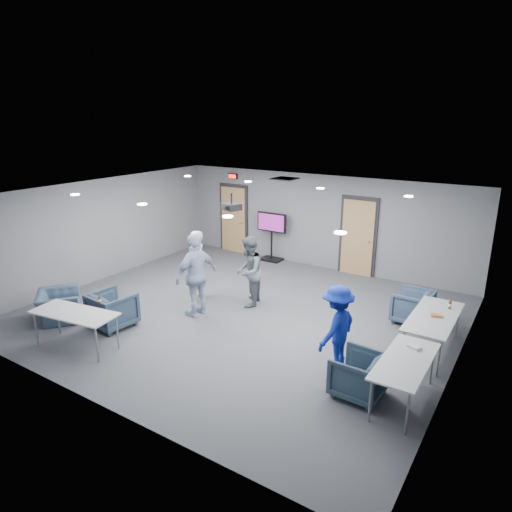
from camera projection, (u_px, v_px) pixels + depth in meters
The scene contains 28 objects.
floor at pixel (241, 313), 10.33m from camera, with size 9.00×9.00×0.00m, color #3E4146.
ceiling at pixel (240, 195), 9.53m from camera, with size 9.00×9.00×0.00m, color silver.
wall_back at pixel (319, 222), 13.14m from camera, with size 9.00×0.02×2.70m, color slate.
wall_front at pixel (87, 324), 6.72m from camera, with size 9.00×0.02×2.70m, color slate.
wall_left at pixel (103, 229), 12.26m from camera, with size 0.02×8.00×2.70m, color slate.
wall_right at pixel (462, 300), 7.60m from camera, with size 0.02×8.00×2.70m, color slate.
door_left at pixel (234, 219), 14.74m from camera, with size 1.06×0.17×2.24m.
door_right at pixel (358, 237), 12.57m from camera, with size 1.06×0.17×2.24m.
exit_sign at pixel (233, 176), 14.31m from camera, with size 0.32×0.08×0.16m.
hvac_diffuser at pixel (285, 179), 12.04m from camera, with size 0.60×0.60×0.03m, color black.
downlights at pixel (240, 196), 9.53m from camera, with size 6.18×3.78×0.02m.
person_a at pixel (196, 266), 10.88m from camera, with size 0.62×0.41×1.71m, color #9A9D9A.
person_b at pixel (249, 272), 10.54m from camera, with size 0.81×0.63×1.67m, color slate.
person_c at pixel (196, 275), 10.01m from camera, with size 1.09×0.46×1.86m, color #A9BADA.
person_d at pixel (337, 327), 7.94m from camera, with size 0.99×0.57×1.53m, color navy.
chair_right_a at pixel (412, 306), 9.80m from camera, with size 0.77×0.79×0.72m, color #3D516B.
chair_right_c at pixel (358, 375), 7.22m from camera, with size 0.76×0.78×0.71m, color #314455.
chair_front_a at pixel (113, 310), 9.59m from camera, with size 0.82×0.84×0.77m, color #314255.
chair_front_b at pixel (59, 306), 9.95m from camera, with size 0.97×0.85×0.63m, color #384B61.
table_right_a at pixel (434, 318), 8.48m from camera, with size 0.78×1.86×0.73m.
table_right_b at pixel (405, 363), 6.95m from camera, with size 0.69×1.66×0.73m.
table_front_left at pixel (74, 315), 8.63m from camera, with size 1.77×0.94×0.73m.
bottle_front at pixel (100, 300), 8.98m from camera, with size 0.06×0.06×0.22m.
bottle_right at pixel (450, 305), 8.75m from camera, with size 0.06×0.06×0.22m.
snack_box at pixel (436, 315), 8.43m from camera, with size 0.19×0.13×0.04m, color #BF5F2F.
wrapper at pixel (414, 347), 7.29m from camera, with size 0.20×0.14×0.05m, color silver.
tv_stand at pixel (272, 234), 13.84m from camera, with size 0.97×0.46×1.49m.
projector at pixel (232, 207), 9.85m from camera, with size 0.45×0.41×0.36m.
Camera 1 is at (5.41, -7.79, 4.31)m, focal length 32.00 mm.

